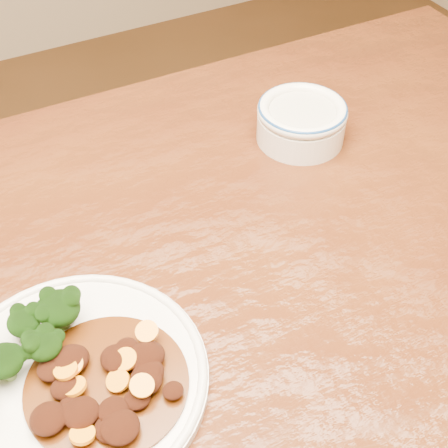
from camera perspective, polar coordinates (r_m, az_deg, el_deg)
name	(u,v)px	position (r m, az deg, el deg)	size (l,w,h in m)	color
dining_table	(174,348)	(0.77, -4.55, -11.22)	(1.51, 0.91, 0.75)	#4D250D
dinner_plate	(75,379)	(0.66, -13.46, -13.65)	(0.27, 0.27, 0.02)	white
broccoli_florets	(17,345)	(0.66, -18.44, -10.42)	(0.15, 0.09, 0.05)	#74984E
mince_stew	(106,386)	(0.64, -10.72, -14.35)	(0.16, 0.16, 0.03)	#4F2408
dip_bowl	(301,120)	(0.92, 7.09, 9.40)	(0.13, 0.13, 0.06)	white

